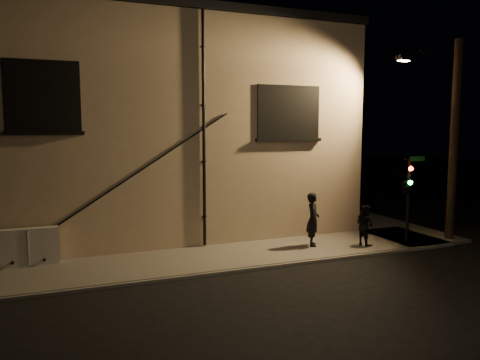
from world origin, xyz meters
name	(u,v)px	position (x,y,z in m)	size (l,w,h in m)	color
ground	(286,266)	(0.00, 0.00, 0.00)	(90.00, 90.00, 0.00)	black
sidewalk	(263,232)	(1.22, 4.39, 0.06)	(21.00, 16.00, 0.12)	#5B5752
building	(140,127)	(-3.00, 8.99, 4.40)	(16.20, 12.23, 8.80)	tan
utility_cabinet	(28,247)	(-7.64, 2.70, 0.71)	(1.79, 0.30, 1.18)	#BBB7B2
pedestrian_a	(313,219)	(1.88, 1.52, 1.09)	(0.71, 0.47, 1.94)	black
pedestrian_b	(365,225)	(3.72, 0.92, 0.87)	(0.73, 0.57, 1.50)	black
traffic_signal	(407,186)	(5.27, 0.58, 2.28)	(1.22, 1.89, 3.22)	black
streetlamp_pole	(452,137)	(7.28, 0.54, 4.04)	(2.05, 1.40, 7.68)	black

